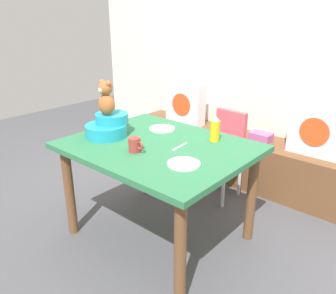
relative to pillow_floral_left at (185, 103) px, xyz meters
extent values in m
plane|color=#4C4C51|center=(0.73, -1.23, -0.68)|extent=(8.00, 8.00, 0.00)
cube|color=silver|center=(0.73, 0.29, 0.62)|extent=(4.40, 0.10, 2.60)
cube|color=brown|center=(0.73, 0.02, -0.45)|extent=(2.60, 0.44, 0.46)
cube|color=silver|center=(0.00, 0.00, 0.00)|extent=(0.44, 0.14, 0.44)
cylinder|color=#D84C1E|center=(0.00, -0.07, 0.00)|extent=(0.24, 0.01, 0.24)
cube|color=silver|center=(1.39, 0.00, 0.00)|extent=(0.44, 0.14, 0.44)
cylinder|color=#D84C1E|center=(1.39, -0.07, 0.00)|extent=(0.24, 0.01, 0.24)
cube|color=#A65B96|center=(0.90, 0.02, -0.18)|extent=(0.20, 0.14, 0.08)
cube|color=#2D7247|center=(0.73, -1.23, 0.04)|extent=(1.24, 0.99, 0.04)
cylinder|color=brown|center=(0.20, -1.63, -0.33)|extent=(0.07, 0.07, 0.70)
cylinder|color=brown|center=(1.26, -1.63, -0.33)|extent=(0.07, 0.07, 0.70)
cylinder|color=brown|center=(0.20, -0.82, -0.33)|extent=(0.07, 0.07, 0.70)
cylinder|color=brown|center=(1.26, -0.82, -0.33)|extent=(0.07, 0.07, 0.70)
cylinder|color=#D84C59|center=(0.73, -0.43, -0.17)|extent=(0.34, 0.34, 0.10)
cube|color=#D84C59|center=(0.75, -0.29, -0.01)|extent=(0.30, 0.07, 0.24)
cube|color=white|center=(0.72, -0.61, -0.10)|extent=(0.31, 0.22, 0.02)
cylinder|color=silver|center=(0.59, -0.57, -0.45)|extent=(0.03, 0.03, 0.46)
cylinder|color=silver|center=(0.87, -0.57, -0.45)|extent=(0.03, 0.03, 0.46)
cylinder|color=silver|center=(0.59, -0.29, -0.45)|extent=(0.03, 0.03, 0.46)
cylinder|color=silver|center=(0.87, -0.29, -0.45)|extent=(0.03, 0.03, 0.46)
cylinder|color=#2099BB|center=(0.33, -1.36, 0.10)|extent=(0.30, 0.30, 0.09)
cylinder|color=#2099BB|center=(0.33, -1.30, 0.18)|extent=(0.24, 0.24, 0.07)
ellipsoid|color=#AA5C2E|center=(0.33, -1.34, 0.29)|extent=(0.13, 0.11, 0.15)
sphere|color=#AA5C2E|center=(0.33, -1.34, 0.41)|extent=(0.10, 0.10, 0.10)
sphere|color=beige|center=(0.33, -1.38, 0.40)|extent=(0.04, 0.04, 0.04)
sphere|color=#AA5C2E|center=(0.29, -1.34, 0.45)|extent=(0.04, 0.04, 0.04)
sphere|color=#AA5C2E|center=(0.37, -1.34, 0.45)|extent=(0.04, 0.04, 0.04)
cylinder|color=gold|center=(0.98, -0.92, 0.13)|extent=(0.07, 0.07, 0.15)
cone|color=white|center=(0.98, -0.92, 0.23)|extent=(0.06, 0.06, 0.03)
cylinder|color=#9E332D|center=(0.70, -1.43, 0.11)|extent=(0.08, 0.08, 0.09)
torus|color=#9E332D|center=(0.75, -1.43, 0.11)|extent=(0.06, 0.01, 0.06)
cylinder|color=white|center=(0.53, -0.97, 0.07)|extent=(0.20, 0.20, 0.01)
cylinder|color=white|center=(1.07, -1.38, 0.07)|extent=(0.20, 0.20, 0.01)
cube|color=silver|center=(0.87, -1.17, 0.06)|extent=(0.03, 0.17, 0.01)
camera|label=1|loc=(2.20, -2.82, 0.88)|focal=35.98mm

